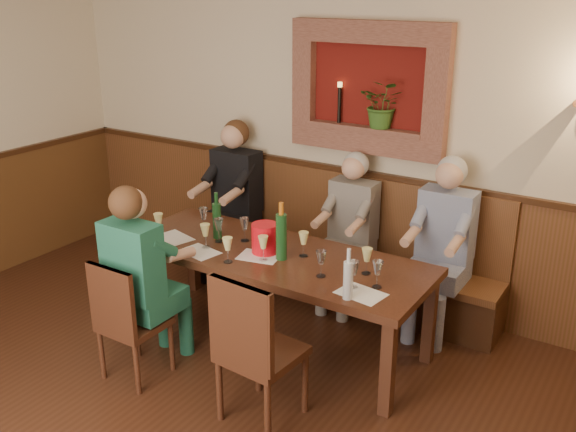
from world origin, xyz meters
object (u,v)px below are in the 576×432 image
Objects in this scene: person_bench_left at (232,213)px; water_bottle at (348,279)px; dining_table at (273,262)px; spittoon_bucket at (265,238)px; chair_near_left at (134,343)px; wine_bottle_green_a at (281,236)px; person_bench_mid at (348,246)px; person_bench_right at (440,263)px; wine_bottle_green_b at (217,220)px; bench at (332,261)px; person_chair_front at (145,294)px; chair_near_right at (260,377)px.

person_bench_left reaches higher than water_bottle.
spittoon_bucket is (-0.06, -0.02, 0.19)m from dining_table.
chair_near_left is 1.29m from wine_bottle_green_a.
person_bench_right is (0.81, -0.00, 0.04)m from person_bench_mid.
wine_bottle_green_a is at bearing -95.72° from person_bench_mid.
dining_table is 2.65× the size of chair_near_left.
spittoon_bucket is (-0.26, -0.86, 0.31)m from person_bench_mid.
spittoon_bucket is (-1.07, -0.86, 0.27)m from person_bench_right.
wine_bottle_green_b is at bearing -59.27° from person_bench_left.
person_bench_mid is at bearing 84.28° from wine_bottle_green_a.
person_bench_left reaches higher than bench.
chair_near_left is 1.85m from person_bench_left.
person_chair_front is at bearing -92.14° from wine_bottle_green_b.
person_bench_mid reaches higher than chair_near_right.
person_bench_right is at bearing 80.59° from water_bottle.
person_chair_front is (-0.57, -0.78, -0.09)m from dining_table.
person_bench_right is (1.01, 0.84, -0.08)m from dining_table.
person_bench_mid is at bearing 73.18° from spittoon_bucket.
dining_table is 2.33× the size of chair_near_right.
wine_bottle_green_b is (-0.48, 0.04, 0.04)m from spittoon_bucket.
spittoon_bucket is (0.97, -0.86, 0.25)m from person_bench_left.
water_bottle is (0.87, -0.33, 0.03)m from spittoon_bucket.
dining_table is 0.20m from spittoon_bucket.
wine_bottle_green_a reaches higher than water_bottle.
person_bench_mid is 0.96× the size of person_chair_front.
wine_bottle_green_a reaches higher than bench.
person_bench_left is 0.99m from wine_bottle_green_b.
person_bench_mid is at bearing 102.78° from chair_near_right.
wine_bottle_green_b is (-0.54, -0.92, 0.58)m from bench.
person_bench_left is 4.28× the size of water_bottle.
spittoon_bucket is 0.60× the size of wine_bottle_green_b.
person_bench_left is (-1.03, 0.84, -0.06)m from dining_table.
wine_bottle_green_a is (-0.34, 0.77, 0.63)m from chair_near_right.
chair_near_right is at bearing -75.74° from bench.
person_chair_front is 1.48m from water_bottle.
person_bench_mid is 3.91× the size of water_bottle.
dining_table is 1.67× the size of person_bench_right.
person_bench_right is at bearing 75.83° from chair_near_right.
person_bench_left is 1.05× the size of person_chair_front.
water_bottle is at bearing -32.96° from person_bench_left.
chair_near_left is at bearing -119.65° from spittoon_bucket.
wine_bottle_green_b is (-0.65, 0.08, -0.03)m from wine_bottle_green_a.
person_bench_mid is (0.77, 1.76, 0.29)m from chair_near_left.
spittoon_bucket is at bearing -160.48° from dining_table.
bench is 1.83m from chair_near_right.
person_bench_mid is at bearing 64.49° from person_chair_front.
person_chair_front is at bearing -126.30° from dining_table.
person_chair_front reaches higher than water_bottle.
chair_near_left is 0.67× the size of person_bench_mid.
person_bench_left is 2.20m from water_bottle.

